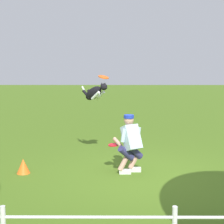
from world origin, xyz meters
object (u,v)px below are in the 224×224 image
(frisbee_held, at_px, (114,145))
(dog, at_px, (95,93))
(person, at_px, (130,142))
(training_cone, at_px, (23,166))
(frisbee_flying, at_px, (104,77))

(frisbee_held, bearing_deg, dog, -68.51)
(person, height_order, training_cone, person)
(training_cone, bearing_deg, person, -178.94)
(person, relative_size, dog, 1.67)
(frisbee_held, xyz_separation_m, training_cone, (2.00, 0.16, -0.45))
(frisbee_held, bearing_deg, training_cone, 4.63)
(dog, bearing_deg, training_cone, -91.10)
(dog, height_order, frisbee_flying, frisbee_flying)
(person, height_order, frisbee_flying, frisbee_flying)
(person, xyz_separation_m, dog, (0.85, -1.34, 0.97))
(person, height_order, dog, dog)
(frisbee_held, distance_m, training_cone, 2.05)
(person, bearing_deg, frisbee_held, 38.35)
(training_cone, bearing_deg, frisbee_flying, -146.63)
(dog, distance_m, frisbee_flying, 0.52)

